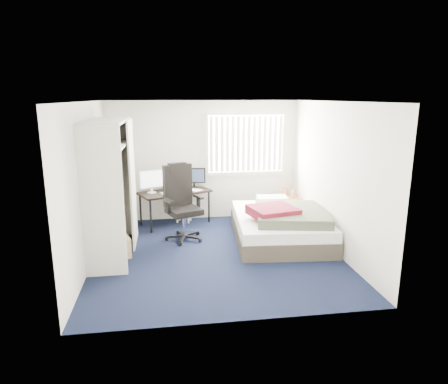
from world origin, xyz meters
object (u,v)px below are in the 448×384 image
office_chair (182,210)px  nightstand (288,200)px  desk (174,189)px  bed (281,224)px

office_chair → nightstand: bearing=19.9°
desk → bed: bearing=-33.2°
nightstand → office_chair: bearing=-160.1°
desk → bed: desk is taller
desk → bed: 2.31m
office_chair → bed: (1.79, -0.34, -0.24)m
office_chair → bed: 1.84m
desk → nightstand: bearing=-1.7°
office_chair → nightstand: 2.42m
office_chair → bed: office_chair is taller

